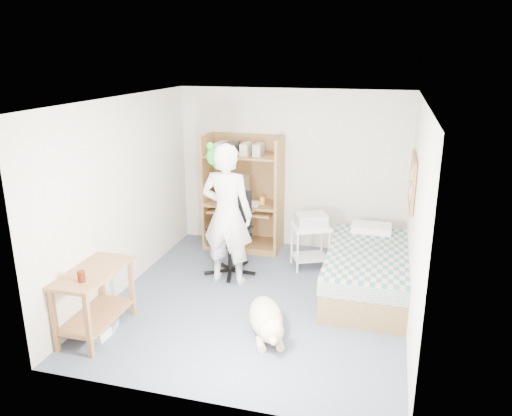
{
  "coord_description": "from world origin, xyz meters",
  "views": [
    {
      "loc": [
        1.46,
        -5.51,
        3.01
      ],
      "look_at": [
        -0.18,
        0.54,
        1.05
      ],
      "focal_mm": 35.0,
      "sensor_mm": 36.0,
      "label": 1
    }
  ],
  "objects_px": {
    "computer_hutch": "(244,197)",
    "bed": "(367,271)",
    "person": "(227,215)",
    "side_desk": "(94,292)",
    "office_chair": "(232,244)",
    "printer_cart": "(310,240)",
    "dog": "(267,319)"
  },
  "relations": [
    {
      "from": "person",
      "to": "printer_cart",
      "type": "height_order",
      "value": "person"
    },
    {
      "from": "computer_hutch",
      "to": "office_chair",
      "type": "distance_m",
      "value": 1.07
    },
    {
      "from": "bed",
      "to": "person",
      "type": "xyz_separation_m",
      "value": [
        -1.85,
        -0.18,
        0.67
      ]
    },
    {
      "from": "side_desk",
      "to": "office_chair",
      "type": "relative_size",
      "value": 0.87
    },
    {
      "from": "bed",
      "to": "printer_cart",
      "type": "xyz_separation_m",
      "value": [
        -0.84,
        0.58,
        0.13
      ]
    },
    {
      "from": "side_desk",
      "to": "printer_cart",
      "type": "xyz_separation_m",
      "value": [
        2.01,
        2.4,
        -0.07
      ]
    },
    {
      "from": "office_chair",
      "to": "dog",
      "type": "distance_m",
      "value": 1.76
    },
    {
      "from": "office_chair",
      "to": "dog",
      "type": "height_order",
      "value": "office_chair"
    },
    {
      "from": "office_chair",
      "to": "computer_hutch",
      "type": "bearing_deg",
      "value": 100.12
    },
    {
      "from": "side_desk",
      "to": "printer_cart",
      "type": "height_order",
      "value": "side_desk"
    },
    {
      "from": "computer_hutch",
      "to": "side_desk",
      "type": "height_order",
      "value": "computer_hutch"
    },
    {
      "from": "computer_hutch",
      "to": "person",
      "type": "distance_m",
      "value": 1.32
    },
    {
      "from": "bed",
      "to": "printer_cart",
      "type": "relative_size",
      "value": 3.08
    },
    {
      "from": "bed",
      "to": "computer_hutch",
      "type": "bearing_deg",
      "value": 150.71
    },
    {
      "from": "side_desk",
      "to": "person",
      "type": "distance_m",
      "value": 1.97
    },
    {
      "from": "office_chair",
      "to": "dog",
      "type": "bearing_deg",
      "value": -55.52
    },
    {
      "from": "side_desk",
      "to": "dog",
      "type": "bearing_deg",
      "value": 13.6
    },
    {
      "from": "bed",
      "to": "dog",
      "type": "bearing_deg",
      "value": -126.34
    },
    {
      "from": "person",
      "to": "dog",
      "type": "distance_m",
      "value": 1.65
    },
    {
      "from": "bed",
      "to": "office_chair",
      "type": "xyz_separation_m",
      "value": [
        -1.89,
        0.13,
        0.12
      ]
    },
    {
      "from": "computer_hutch",
      "to": "bed",
      "type": "distance_m",
      "value": 2.35
    },
    {
      "from": "person",
      "to": "dog",
      "type": "height_order",
      "value": "person"
    },
    {
      "from": "printer_cart",
      "to": "person",
      "type": "bearing_deg",
      "value": -167.87
    },
    {
      "from": "person",
      "to": "printer_cart",
      "type": "xyz_separation_m",
      "value": [
        1.01,
        0.76,
        -0.54
      ]
    },
    {
      "from": "bed",
      "to": "printer_cart",
      "type": "bearing_deg",
      "value": 145.42
    },
    {
      "from": "office_chair",
      "to": "person",
      "type": "height_order",
      "value": "person"
    },
    {
      "from": "office_chair",
      "to": "person",
      "type": "xyz_separation_m",
      "value": [
        0.05,
        -0.31,
        0.55
      ]
    },
    {
      "from": "computer_hutch",
      "to": "dog",
      "type": "distance_m",
      "value": 2.76
    },
    {
      "from": "computer_hutch",
      "to": "printer_cart",
      "type": "height_order",
      "value": "computer_hutch"
    },
    {
      "from": "side_desk",
      "to": "person",
      "type": "height_order",
      "value": "person"
    },
    {
      "from": "person",
      "to": "printer_cart",
      "type": "bearing_deg",
      "value": -138.99
    },
    {
      "from": "side_desk",
      "to": "dog",
      "type": "xyz_separation_m",
      "value": [
        1.84,
        0.45,
        -0.31
      ]
    }
  ]
}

